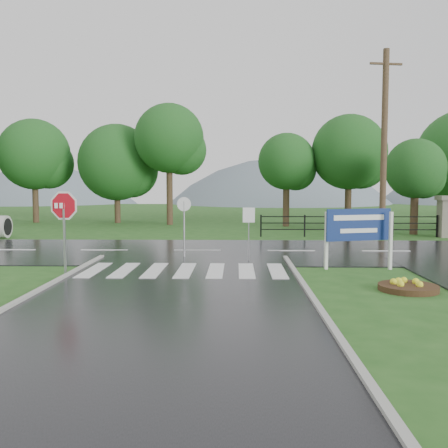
{
  "coord_description": "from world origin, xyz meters",
  "views": [
    {
      "loc": [
        1.68,
        -11.08,
        2.88
      ],
      "look_at": [
        1.24,
        6.0,
        1.5
      ],
      "focal_mm": 40.0,
      "sensor_mm": 36.0,
      "label": 1
    }
  ],
  "objects": [
    {
      "name": "flower_bed",
      "position": [
        6.32,
        2.32,
        0.12
      ],
      "size": [
        1.59,
        1.59,
        0.32
      ],
      "color": "#332111",
      "rests_on": "ground"
    },
    {
      "name": "crosswalk",
      "position": [
        0.0,
        5.0,
        0.06
      ],
      "size": [
        6.5,
        2.8,
        0.02
      ],
      "color": "silver",
      "rests_on": "ground"
    },
    {
      "name": "curb_right",
      "position": [
        3.55,
        -4.0,
        0.0
      ],
      "size": [
        0.15,
        24.0,
        0.12
      ],
      "primitive_type": "cube",
      "color": "#A3A39B",
      "rests_on": "ground"
    },
    {
      "name": "stop_sign",
      "position": [
        -3.77,
        4.47,
        1.96
      ],
      "size": [
        1.24,
        0.25,
        2.82
      ],
      "color": "#939399",
      "rests_on": "ground"
    },
    {
      "name": "treeline",
      "position": [
        1.0,
        24.0,
        0.0
      ],
      "size": [
        83.2,
        5.2,
        10.0
      ],
      "color": "#174B19",
      "rests_on": "ground"
    },
    {
      "name": "pillar_west",
      "position": [
        13.0,
        16.0,
        1.18
      ],
      "size": [
        1.0,
        1.0,
        2.24
      ],
      "color": "gray",
      "rests_on": "ground"
    },
    {
      "name": "entrance_tree_left",
      "position": [
        11.78,
        17.5,
        3.71
      ],
      "size": [
        3.37,
        3.37,
        5.43
      ],
      "color": "#3D2B1C",
      "rests_on": "ground"
    },
    {
      "name": "estate_billboard",
      "position": [
        5.77,
        5.67,
        1.41
      ],
      "size": [
        2.27,
        0.69,
        2.05
      ],
      "color": "silver",
      "rests_on": "ground"
    },
    {
      "name": "ground",
      "position": [
        0.0,
        0.0,
        0.0
      ],
      "size": [
        120.0,
        120.0,
        0.0
      ],
      "primitive_type": "plane",
      "color": "#25551C",
      "rests_on": "ground"
    },
    {
      "name": "fence_west",
      "position": [
        7.75,
        16.0,
        0.72
      ],
      "size": [
        9.58,
        0.08,
        1.2
      ],
      "color": "black",
      "rests_on": "ground"
    },
    {
      "name": "main_road",
      "position": [
        0.0,
        10.0,
        0.0
      ],
      "size": [
        90.0,
        8.0,
        0.04
      ],
      "primitive_type": "cube",
      "color": "black",
      "rests_on": "ground"
    },
    {
      "name": "reg_sign_round",
      "position": [
        -0.36,
        8.17,
        1.49
      ],
      "size": [
        0.55,
        0.1,
        2.37
      ],
      "color": "#939399",
      "rests_on": "ground"
    },
    {
      "name": "reg_sign_small",
      "position": [
        2.12,
        7.2,
        1.44
      ],
      "size": [
        0.45,
        0.06,
        2.01
      ],
      "color": "#939399",
      "rests_on": "ground"
    },
    {
      "name": "utility_pole_east",
      "position": [
        9.4,
        15.5,
        5.0
      ],
      "size": [
        1.74,
        0.39,
        9.84
      ],
      "color": "#473523",
      "rests_on": "ground"
    },
    {
      "name": "hills",
      "position": [
        3.49,
        65.0,
        -15.54
      ],
      "size": [
        102.0,
        48.0,
        48.0
      ],
      "color": "slate",
      "rests_on": "ground"
    }
  ]
}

